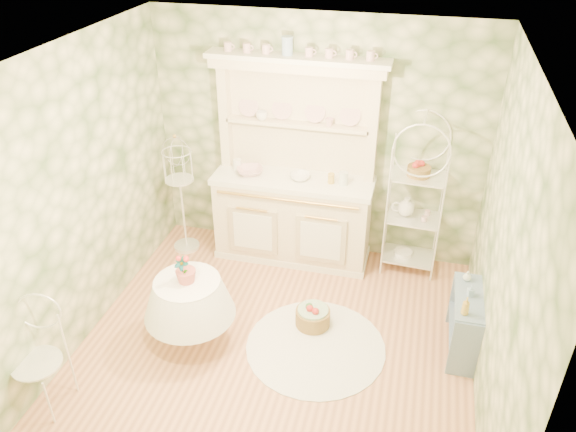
% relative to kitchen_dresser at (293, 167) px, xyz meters
% --- Properties ---
extents(floor, '(3.60, 3.60, 0.00)m').
position_rel_kitchen_dresser_xyz_m(floor, '(0.20, -1.52, -1.15)').
color(floor, tan).
rests_on(floor, ground).
extents(ceiling, '(3.60, 3.60, 0.00)m').
position_rel_kitchen_dresser_xyz_m(ceiling, '(0.20, -1.52, 1.56)').
color(ceiling, white).
rests_on(ceiling, floor).
extents(wall_left, '(3.60, 3.60, 0.00)m').
position_rel_kitchen_dresser_xyz_m(wall_left, '(-1.60, -1.52, 0.21)').
color(wall_left, beige).
rests_on(wall_left, floor).
extents(wall_right, '(3.60, 3.60, 0.00)m').
position_rel_kitchen_dresser_xyz_m(wall_right, '(2.00, -1.52, 0.21)').
color(wall_right, beige).
rests_on(wall_right, floor).
extents(wall_back, '(3.60, 3.60, 0.00)m').
position_rel_kitchen_dresser_xyz_m(wall_back, '(0.20, 0.28, 0.21)').
color(wall_back, beige).
rests_on(wall_back, floor).
extents(wall_front, '(3.60, 3.60, 0.00)m').
position_rel_kitchen_dresser_xyz_m(wall_front, '(0.20, -3.32, 0.21)').
color(wall_front, beige).
rests_on(wall_front, floor).
extents(kitchen_dresser, '(1.87, 0.61, 2.29)m').
position_rel_kitchen_dresser_xyz_m(kitchen_dresser, '(0.00, 0.00, 0.00)').
color(kitchen_dresser, '#F7E9CA').
rests_on(kitchen_dresser, floor).
extents(bakers_rack, '(0.62, 0.46, 1.91)m').
position_rel_kitchen_dresser_xyz_m(bakers_rack, '(1.31, 0.08, -0.19)').
color(bakers_rack, white).
rests_on(bakers_rack, floor).
extents(side_shelf, '(0.31, 0.77, 0.65)m').
position_rel_kitchen_dresser_xyz_m(side_shelf, '(1.88, -1.10, -0.82)').
color(side_shelf, '#738DAD').
rests_on(side_shelf, floor).
extents(round_table, '(0.68, 0.68, 0.74)m').
position_rel_kitchen_dresser_xyz_m(round_table, '(-0.58, -1.63, -0.78)').
color(round_table, white).
rests_on(round_table, floor).
extents(cafe_chair, '(0.54, 0.54, 0.94)m').
position_rel_kitchen_dresser_xyz_m(cafe_chair, '(-1.48, -2.61, -0.67)').
color(cafe_chair, white).
rests_on(cafe_chair, floor).
extents(birdcage_stand, '(0.37, 0.37, 1.40)m').
position_rel_kitchen_dresser_xyz_m(birdcage_stand, '(-1.27, -0.16, -0.45)').
color(birdcage_stand, white).
rests_on(birdcage_stand, floor).
extents(floor_basket, '(0.34, 0.34, 0.20)m').
position_rel_kitchen_dresser_xyz_m(floor_basket, '(0.48, -1.13, -1.05)').
color(floor_basket, olive).
rests_on(floor_basket, floor).
extents(lace_rug, '(1.64, 1.64, 0.01)m').
position_rel_kitchen_dresser_xyz_m(lace_rug, '(0.57, -1.43, -1.14)').
color(lace_rug, white).
rests_on(lace_rug, floor).
extents(bowl_floral, '(0.37, 0.37, 0.07)m').
position_rel_kitchen_dresser_xyz_m(bowl_floral, '(-0.48, -0.02, -0.13)').
color(bowl_floral, white).
rests_on(bowl_floral, kitchen_dresser).
extents(bowl_white, '(0.25, 0.25, 0.07)m').
position_rel_kitchen_dresser_xyz_m(bowl_white, '(0.08, -0.02, -0.13)').
color(bowl_white, white).
rests_on(bowl_white, kitchen_dresser).
extents(cup_left, '(0.15, 0.15, 0.10)m').
position_rel_kitchen_dresser_xyz_m(cup_left, '(-0.38, 0.15, 0.47)').
color(cup_left, white).
rests_on(cup_left, kitchen_dresser).
extents(cup_right, '(0.10, 0.10, 0.08)m').
position_rel_kitchen_dresser_xyz_m(cup_right, '(0.34, 0.16, 0.47)').
color(cup_right, white).
rests_on(cup_right, kitchen_dresser).
extents(potted_geranium, '(0.16, 0.12, 0.26)m').
position_rel_kitchen_dresser_xyz_m(potted_geranium, '(-0.59, -1.65, -0.30)').
color(potted_geranium, '#3F7238').
rests_on(potted_geranium, round_table).
extents(bottle_amber, '(0.08, 0.08, 0.17)m').
position_rel_kitchen_dresser_xyz_m(bottle_amber, '(1.83, -1.36, -0.46)').
color(bottle_amber, gold).
rests_on(bottle_amber, side_shelf).
extents(bottle_blue, '(0.06, 0.06, 0.11)m').
position_rel_kitchen_dresser_xyz_m(bottle_blue, '(1.88, -1.09, -0.49)').
color(bottle_blue, '#8FAFD2').
rests_on(bottle_blue, side_shelf).
extents(bottle_glass, '(0.08, 0.08, 0.10)m').
position_rel_kitchen_dresser_xyz_m(bottle_glass, '(1.86, -0.87, -0.50)').
color(bottle_glass, silver).
rests_on(bottle_glass, side_shelf).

